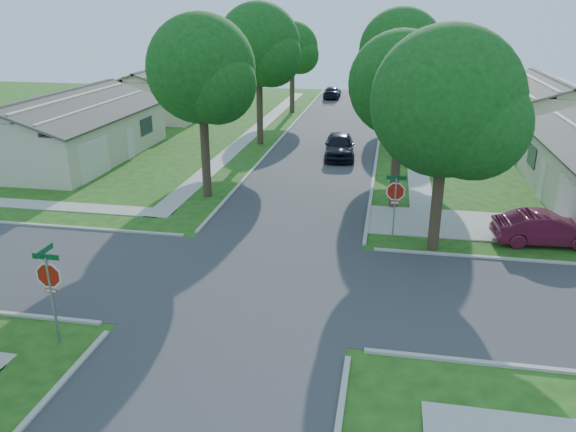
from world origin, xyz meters
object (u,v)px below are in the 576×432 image
(stop_sign_sw, at_px, (49,279))
(tree_e_far, at_px, (400,46))
(tree_e_mid, at_px, (402,55))
(house_nw_far, at_px, (167,96))
(house_nw_near, at_px, (66,134))
(car_curb_west, at_px, (332,92))
(house_ne_far, at_px, (545,112))
(tree_w_far, at_px, (293,50))
(stop_sign_ne, at_px, (395,194))
(car_curb_east, at_px, (340,145))
(tree_w_near, at_px, (202,74))
(tree_ne_corner, at_px, (448,109))
(tree_e_near, at_px, (402,89))
(tree_w_mid, at_px, (260,49))
(car_driveway, at_px, (545,229))

(stop_sign_sw, height_order, tree_e_far, tree_e_far)
(tree_e_mid, distance_m, house_nw_far, 23.95)
(house_nw_near, relative_size, car_curb_west, 3.23)
(stop_sign_sw, xyz_separation_m, house_ne_far, (20.69, 33.70, -0.51))
(tree_e_mid, distance_m, house_ne_far, 14.58)
(tree_w_far, bearing_deg, car_curb_west, 74.17)
(tree_e_far, distance_m, house_nw_near, 28.49)
(tree_e_mid, height_order, house_nw_far, tree_e_mid)
(stop_sign_ne, distance_m, tree_e_mid, 16.84)
(car_curb_east, relative_size, car_curb_west, 1.10)
(tree_e_far, height_order, tree_w_near, tree_w_near)
(tree_e_mid, relative_size, tree_ne_corner, 1.06)
(tree_e_near, relative_size, tree_w_far, 1.03)
(stop_sign_ne, xyz_separation_m, house_ne_far, (11.29, 24.30, -0.51))
(tree_e_near, relative_size, house_nw_far, 0.61)
(tree_w_mid, height_order, car_curb_east, tree_w_mid)
(stop_sign_sw, distance_m, house_nw_near, 22.71)
(tree_w_mid, xyz_separation_m, car_curb_east, (5.84, -2.89, -5.70))
(tree_e_near, distance_m, car_curb_west, 35.35)
(tree_e_mid, xyz_separation_m, tree_e_far, (-0.00, 13.00, -0.27))
(stop_sign_sw, height_order, stop_sign_ne, same)
(tree_e_far, relative_size, car_driveway, 2.14)
(tree_e_near, distance_m, house_nw_near, 21.98)
(house_ne_far, relative_size, car_curb_west, 3.23)
(tree_e_near, bearing_deg, stop_sign_sw, -124.59)
(stop_sign_sw, height_order, tree_ne_corner, tree_ne_corner)
(tree_e_far, bearing_deg, house_nw_near, -137.50)
(tree_e_far, xyz_separation_m, car_curb_east, (-3.55, -15.89, -5.19))
(stop_sign_sw, height_order, tree_w_near, tree_w_near)
(tree_w_mid, height_order, car_curb_west, tree_w_mid)
(tree_w_far, distance_m, house_nw_far, 12.19)
(house_nw_far, bearing_deg, tree_w_near, -63.73)
(tree_w_mid, distance_m, car_curb_west, 23.24)
(tree_e_mid, relative_size, house_ne_far, 0.68)
(tree_w_mid, bearing_deg, tree_w_near, -90.02)
(tree_e_far, relative_size, tree_w_far, 1.09)
(tree_e_near, height_order, tree_e_far, tree_e_far)
(tree_e_far, distance_m, car_driveway, 29.62)
(stop_sign_sw, relative_size, house_nw_far, 0.22)
(tree_w_far, bearing_deg, stop_sign_ne, -72.30)
(tree_w_far, distance_m, car_driveway, 32.77)
(car_curb_west, bearing_deg, tree_w_mid, 81.71)
(stop_sign_ne, xyz_separation_m, car_curb_east, (-3.50, 13.42, -1.24))
(tree_e_mid, relative_size, car_curb_west, 2.19)
(house_ne_far, bearing_deg, car_driveway, -102.50)
(stop_sign_ne, distance_m, house_ne_far, 26.80)
(tree_e_mid, relative_size, tree_w_mid, 0.96)
(tree_ne_corner, relative_size, car_driveway, 2.13)
(car_driveway, distance_m, car_curb_west, 39.94)
(stop_sign_sw, height_order, house_nw_near, house_nw_near)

